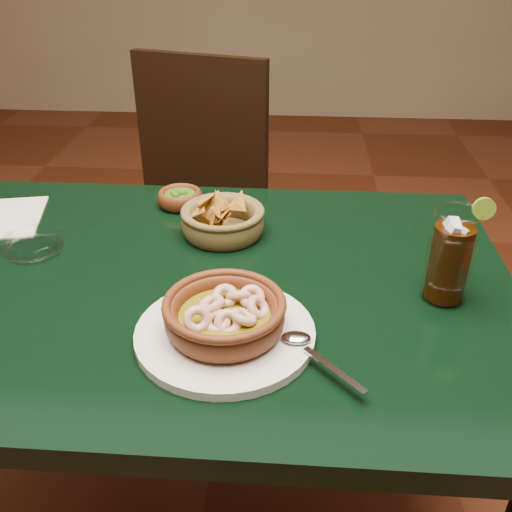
# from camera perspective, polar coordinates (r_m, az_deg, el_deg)

# --- Properties ---
(dining_table) EXTENTS (1.20, 0.80, 0.75)m
(dining_table) POSITION_cam_1_polar(r_m,az_deg,el_deg) (1.10, -7.28, -6.36)
(dining_table) COLOR black
(dining_table) RESTS_ON ground
(dining_chair) EXTENTS (0.55, 0.55, 0.97)m
(dining_chair) POSITION_cam_1_polar(r_m,az_deg,el_deg) (1.78, -6.88, 4.64)
(dining_chair) COLOR black
(dining_chair) RESTS_ON ground
(shrimp_plate) EXTENTS (0.34, 0.28, 0.08)m
(shrimp_plate) POSITION_cam_1_polar(r_m,az_deg,el_deg) (0.87, -3.08, -6.38)
(shrimp_plate) COLOR silver
(shrimp_plate) RESTS_ON dining_table
(chip_basket) EXTENTS (0.20, 0.20, 0.12)m
(chip_basket) POSITION_cam_1_polar(r_m,az_deg,el_deg) (1.16, -3.37, 3.53)
(chip_basket) COLOR brown
(chip_basket) RESTS_ON dining_table
(guacamole_ramekin) EXTENTS (0.12, 0.12, 0.04)m
(guacamole_ramekin) POSITION_cam_1_polar(r_m,az_deg,el_deg) (1.29, -7.60, 5.78)
(guacamole_ramekin) COLOR #4E210E
(guacamole_ramekin) RESTS_ON dining_table
(cola_drink) EXTENTS (0.16, 0.16, 0.19)m
(cola_drink) POSITION_cam_1_polar(r_m,az_deg,el_deg) (0.98, 18.85, -0.07)
(cola_drink) COLOR white
(cola_drink) RESTS_ON dining_table
(glass_ashtray) EXTENTS (0.13, 0.13, 0.03)m
(glass_ashtray) POSITION_cam_1_polar(r_m,az_deg,el_deg) (1.18, -21.45, 1.12)
(glass_ashtray) COLOR white
(glass_ashtray) RESTS_ON dining_table
(paper_menu) EXTENTS (0.19, 0.22, 0.00)m
(paper_menu) POSITION_cam_1_polar(r_m,az_deg,el_deg) (1.34, -23.70, 3.51)
(paper_menu) COLOR beige
(paper_menu) RESTS_ON dining_table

